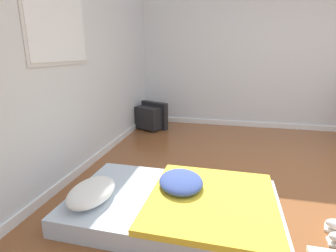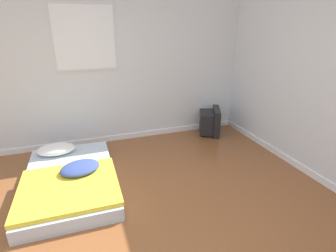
% 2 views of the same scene
% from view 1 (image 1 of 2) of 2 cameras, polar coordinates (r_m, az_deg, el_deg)
% --- Properties ---
extents(ground_plane, '(20.00, 20.00, 0.00)m').
position_cam_1_polar(ground_plane, '(2.93, 30.35, -13.79)').
color(ground_plane, brown).
extents(wall_back, '(7.37, 0.08, 2.60)m').
position_cam_1_polar(wall_back, '(2.93, -21.43, 13.85)').
color(wall_back, silver).
rests_on(wall_back, ground_plane).
extents(wall_right, '(0.08, 7.42, 2.60)m').
position_cam_1_polar(wall_right, '(5.04, 24.19, 13.90)').
color(wall_right, silver).
rests_on(wall_right, ground_plane).
extents(mattress_bed, '(1.09, 1.75, 0.30)m').
position_cam_1_polar(mattress_bed, '(2.30, 1.16, -16.43)').
color(mattress_bed, silver).
rests_on(mattress_bed, ground_plane).
extents(crt_tv, '(0.52, 0.59, 0.48)m').
position_cam_1_polar(crt_tv, '(4.68, -3.75, 2.06)').
color(crt_tv, black).
rests_on(crt_tv, ground_plane).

